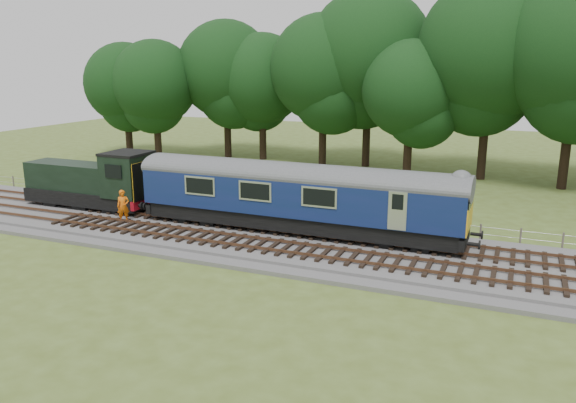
% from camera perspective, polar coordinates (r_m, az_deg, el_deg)
% --- Properties ---
extents(ground, '(120.00, 120.00, 0.00)m').
position_cam_1_polar(ground, '(28.71, 6.14, -5.23)').
color(ground, '#4D5B21').
rests_on(ground, ground).
extents(ballast, '(70.00, 7.00, 0.35)m').
position_cam_1_polar(ballast, '(28.66, 6.15, -4.90)').
color(ballast, '#4C4C4F').
rests_on(ballast, ground).
extents(track_north, '(67.20, 2.40, 0.21)m').
position_cam_1_polar(track_north, '(29.86, 6.94, -3.65)').
color(track_north, black).
rests_on(track_north, ballast).
extents(track_south, '(67.20, 2.40, 0.21)m').
position_cam_1_polar(track_south, '(27.13, 5.18, -5.43)').
color(track_south, black).
rests_on(track_south, ballast).
extents(fence, '(64.00, 0.12, 1.00)m').
position_cam_1_polar(fence, '(32.85, 8.41, -2.82)').
color(fence, '#6B6054').
rests_on(fence, ground).
extents(tree_line, '(70.00, 8.00, 18.00)m').
position_cam_1_polar(tree_line, '(49.54, 13.53, 2.62)').
color(tree_line, black).
rests_on(tree_line, ground).
extents(dmu_railcar, '(18.05, 2.86, 3.88)m').
position_cam_1_polar(dmu_railcar, '(30.34, 0.88, 1.02)').
color(dmu_railcar, black).
rests_on(dmu_railcar, ground).
extents(shunter_loco, '(8.92, 2.60, 3.38)m').
position_cam_1_polar(shunter_loco, '(37.82, -19.11, 1.86)').
color(shunter_loco, black).
rests_on(shunter_loco, ground).
extents(worker, '(0.83, 0.81, 1.92)m').
position_cam_1_polar(worker, '(33.79, -16.39, -0.47)').
color(worker, orange).
rests_on(worker, ballast).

